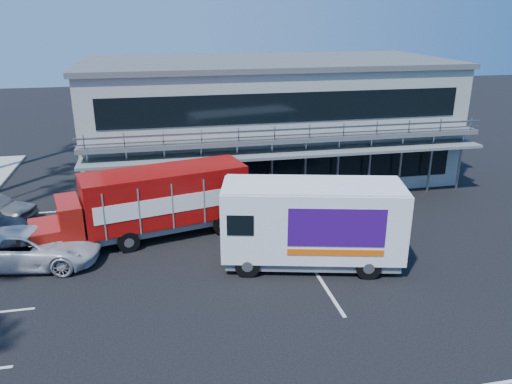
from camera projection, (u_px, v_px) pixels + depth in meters
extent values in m
plane|color=black|center=(276.00, 294.00, 18.88)|extent=(120.00, 120.00, 0.00)
cube|color=#A0A497|center=(266.00, 120.00, 32.07)|extent=(22.00, 10.00, 7.00)
cube|color=#515454|center=(267.00, 62.00, 30.83)|extent=(22.40, 10.40, 0.30)
cube|color=#515454|center=(289.00, 139.00, 26.88)|extent=(22.00, 1.20, 0.25)
cube|color=gray|center=(292.00, 132.00, 26.20)|extent=(22.00, 0.08, 0.90)
cube|color=slate|center=(290.00, 153.00, 26.84)|extent=(22.00, 1.80, 0.15)
cube|color=black|center=(286.00, 171.00, 28.09)|extent=(20.00, 0.06, 1.60)
cube|color=black|center=(287.00, 108.00, 26.87)|extent=(20.00, 0.06, 1.60)
cube|color=maroon|center=(46.00, 237.00, 21.47)|extent=(1.76, 2.34, 1.12)
cube|color=maroon|center=(70.00, 222.00, 21.70)|extent=(1.45, 2.48, 1.96)
cube|color=black|center=(68.00, 210.00, 21.51)|extent=(0.51, 1.94, 0.65)
cube|color=#980C09|center=(165.00, 195.00, 23.20)|extent=(7.79, 4.00, 2.42)
cube|color=slate|center=(167.00, 223.00, 23.70)|extent=(7.71, 3.66, 0.28)
cube|color=white|center=(173.00, 205.00, 22.23)|extent=(6.68, 1.62, 0.79)
cube|color=white|center=(159.00, 189.00, 24.24)|extent=(6.68, 1.62, 0.79)
cylinder|color=black|center=(57.00, 255.00, 20.86)|extent=(1.01, 0.50, 0.97)
cylinder|color=black|center=(53.00, 236.00, 22.60)|extent=(1.01, 0.50, 0.97)
cylinder|color=black|center=(128.00, 242.00, 22.05)|extent=(1.01, 0.50, 0.97)
cylinder|color=black|center=(120.00, 225.00, 23.79)|extent=(1.01, 0.50, 0.97)
cylinder|color=black|center=(223.00, 225.00, 23.83)|extent=(1.01, 0.50, 0.97)
cylinder|color=black|center=(208.00, 210.00, 25.58)|extent=(1.01, 0.50, 0.97)
cube|color=white|center=(312.00, 220.00, 20.40)|extent=(7.71, 4.15, 2.93)
cube|color=slate|center=(311.00, 255.00, 20.96)|extent=(7.37, 3.84, 0.37)
cube|color=black|center=(223.00, 212.00, 20.41)|extent=(0.54, 2.02, 0.99)
cube|color=white|center=(314.00, 185.00, 19.89)|extent=(7.56, 4.07, 0.08)
cube|color=#360B69|center=(337.00, 228.00, 19.11)|extent=(3.67, 0.91, 1.57)
cube|color=#360B69|center=(330.00, 204.00, 21.50)|extent=(3.67, 0.91, 1.57)
cube|color=#F2590C|center=(335.00, 253.00, 19.46)|extent=(3.67, 0.90, 0.26)
cylinder|color=black|center=(247.00, 265.00, 19.96)|extent=(1.04, 0.51, 1.00)
cylinder|color=black|center=(250.00, 241.00, 22.05)|extent=(1.04, 0.51, 1.00)
cylinder|color=black|center=(368.00, 267.00, 19.82)|extent=(1.04, 0.51, 1.00)
cylinder|color=black|center=(359.00, 243.00, 21.90)|extent=(1.04, 0.51, 1.00)
imported|color=silver|center=(31.00, 247.00, 20.86)|extent=(6.01, 3.47, 1.58)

